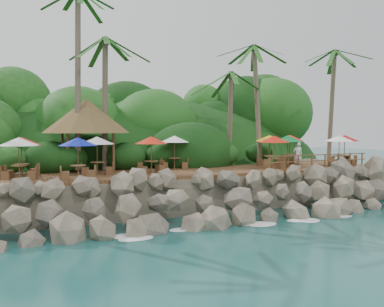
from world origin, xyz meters
name	(u,v)px	position (x,y,z in m)	size (l,w,h in m)	color
ground	(240,227)	(0.00, 0.00, 0.00)	(140.00, 140.00, 0.00)	#19514F
land_base	(146,174)	(0.00, 16.00, 1.05)	(32.00, 25.20, 2.10)	gray
jungle_hill	(124,177)	(0.00, 23.50, 0.00)	(44.80, 28.00, 15.40)	#143811
seawall	(221,199)	(0.00, 2.00, 1.15)	(29.00, 4.00, 2.30)	gray
terrace	(192,172)	(0.00, 6.00, 2.20)	(26.00, 5.00, 0.20)	brown
jungle_foliage	(149,188)	(0.00, 15.00, 0.00)	(44.00, 16.00, 12.00)	#143811
foam_line	(237,225)	(0.00, 0.30, 0.03)	(25.20, 0.80, 0.06)	white
palms	(178,31)	(0.20, 8.96, 11.75)	(32.74, 6.70, 13.04)	brown
palapa	(87,116)	(-5.96, 9.38, 5.79)	(5.62, 5.62, 4.60)	brown
dining_clusters	(209,142)	(1.15, 5.91, 4.14)	(23.81, 5.24, 2.21)	brown
railing	(319,160)	(8.12, 3.65, 2.91)	(8.30, 0.10, 1.00)	brown
waiter	(298,155)	(7.42, 4.92, 3.19)	(0.65, 0.42, 1.77)	silver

